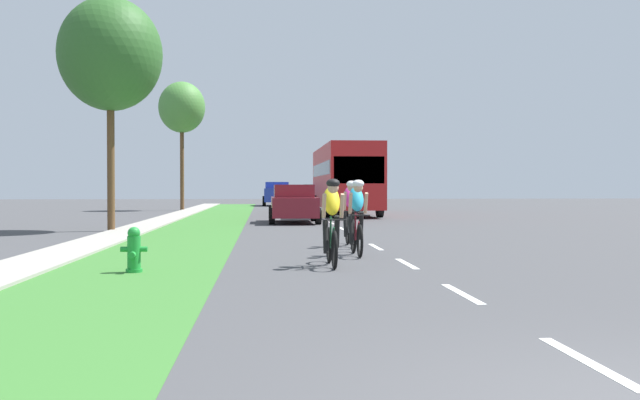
# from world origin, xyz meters

# --- Properties ---
(ground_plane) EXTENTS (120.00, 120.00, 0.00)m
(ground_plane) POSITION_xyz_m (0.00, 20.00, 0.00)
(ground_plane) COLOR #424244
(grass_verge) EXTENTS (2.90, 70.00, 0.01)m
(grass_verge) POSITION_xyz_m (-4.83, 20.00, 0.00)
(grass_verge) COLOR #38722D
(grass_verge) RESTS_ON ground_plane
(sidewalk_concrete) EXTENTS (1.32, 70.00, 0.10)m
(sidewalk_concrete) POSITION_xyz_m (-6.94, 20.00, 0.00)
(sidewalk_concrete) COLOR #9E998E
(sidewalk_concrete) RESTS_ON ground_plane
(lane_markings_center) EXTENTS (0.12, 54.07, 0.01)m
(lane_markings_center) POSITION_xyz_m (0.00, 24.00, 0.00)
(lane_markings_center) COLOR white
(lane_markings_center) RESTS_ON ground_plane
(fire_hydrant_green) EXTENTS (0.44, 0.38, 0.76)m
(fire_hydrant_green) POSITION_xyz_m (-4.83, 8.10, 0.37)
(fire_hydrant_green) COLOR #1E8C33
(fire_hydrant_green) RESTS_ON ground_plane
(cyclist_lead) EXTENTS (0.42, 1.72, 1.58)m
(cyclist_lead) POSITION_xyz_m (-1.43, 8.77, 0.81)
(cyclist_lead) COLOR black
(cyclist_lead) RESTS_ON ground_plane
(cyclist_trailing) EXTENTS (0.42, 1.72, 1.58)m
(cyclist_trailing) POSITION_xyz_m (-0.72, 10.74, 0.81)
(cyclist_trailing) COLOR black
(cyclist_trailing) RESTS_ON ground_plane
(cyclist_distant) EXTENTS (0.42, 1.72, 1.58)m
(cyclist_distant) POSITION_xyz_m (-0.58, 13.01, 0.81)
(cyclist_distant) COLOR black
(cyclist_distant) RESTS_ON ground_plane
(sedan_maroon) EXTENTS (1.98, 4.30, 1.52)m
(sedan_maroon) POSITION_xyz_m (-1.48, 24.49, 0.77)
(sedan_maroon) COLOR maroon
(sedan_maroon) RESTS_ON ground_plane
(bus_red) EXTENTS (2.78, 11.60, 3.48)m
(bus_red) POSITION_xyz_m (1.52, 32.98, 1.98)
(bus_red) COLOR red
(bus_red) RESTS_ON ground_plane
(suv_blue) EXTENTS (2.15, 4.70, 1.79)m
(suv_blue) POSITION_xyz_m (-1.72, 50.05, 0.95)
(suv_blue) COLOR #23389E
(suv_blue) RESTS_ON ground_plane
(pickup_dark_green) EXTENTS (2.22, 5.10, 1.64)m
(pickup_dark_green) POSITION_xyz_m (1.78, 61.21, 0.83)
(pickup_dark_green) COLOR #194C2D
(pickup_dark_green) RESTS_ON ground_plane
(street_tree_near) EXTENTS (3.31, 3.31, 7.53)m
(street_tree_near) POSITION_xyz_m (-7.59, 19.51, 5.69)
(street_tree_near) COLOR brown
(street_tree_near) RESTS_ON ground_plane
(street_tree_far) EXTENTS (2.80, 2.80, 7.79)m
(street_tree_far) POSITION_xyz_m (-7.62, 39.80, 6.21)
(street_tree_far) COLOR brown
(street_tree_far) RESTS_ON ground_plane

